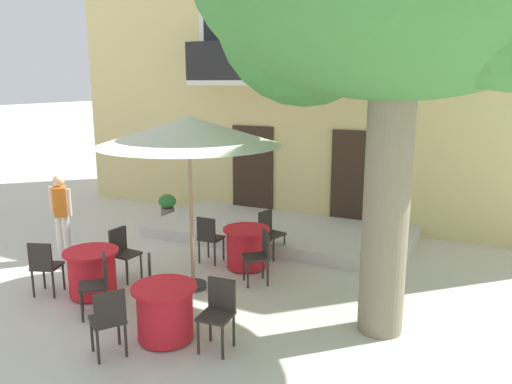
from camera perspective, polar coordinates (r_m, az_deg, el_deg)
ground_plane at (r=8.32m, az=-9.85°, el=-11.66°), size 120.00×120.00×0.00m
building_facade at (r=13.75m, az=8.49°, el=13.93°), size 13.00×5.09×7.50m
entrance_step_platform at (r=11.13m, az=2.71°, el=-4.50°), size 5.66×2.64×0.25m
cafe_table_near_tree at (r=6.92m, az=-10.32°, el=-13.30°), size 0.86×0.86×0.76m
cafe_chair_near_tree_0 at (r=7.55m, az=-11.16°, el=-9.93°), size 0.56×0.56×0.91m
cafe_chair_near_tree_1 at (r=6.61m, az=-16.44°, el=-13.58°), size 0.56×0.56×0.91m
cafe_chair_near_tree_2 at (r=6.59m, az=-4.30°, el=-13.19°), size 0.43×0.43×0.91m
cafe_table_middle at (r=9.25m, az=-1.08°, el=-6.33°), size 0.86×0.86×0.76m
cafe_chair_middle_0 at (r=8.53m, az=0.46°, el=-7.01°), size 0.56×0.56×0.91m
cafe_chair_middle_1 at (r=9.80m, az=1.52°, el=-4.40°), size 0.49×0.49×0.91m
cafe_chair_middle_2 at (r=9.48m, az=-5.37°, el=-5.03°), size 0.41×0.41×0.91m
cafe_table_front at (r=8.51m, az=-18.16°, el=-8.70°), size 0.86×0.86×0.76m
cafe_chair_front_0 at (r=8.73m, az=-22.96°, el=-7.59°), size 0.51×0.51×0.91m
cafe_chair_front_1 at (r=7.76m, az=-17.54°, el=-9.65°), size 0.57×0.57×0.91m
cafe_chair_front_2 at (r=8.99m, az=-14.94°, el=-6.42°), size 0.43×0.43×0.91m
cafe_umbrella at (r=7.93m, az=-7.66°, el=6.84°), size 2.90×2.90×2.85m
ground_planter_left at (r=12.80m, az=-10.06°, el=-1.44°), size 0.44×0.44×0.60m
pedestrian_near_entrance at (r=10.22m, az=-21.30°, el=-2.15°), size 0.53×0.40×1.67m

